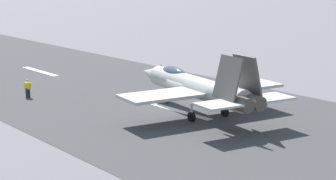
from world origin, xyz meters
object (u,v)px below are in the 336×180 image
object	(u,v)px
crew_person	(28,89)
marker_cone_mid	(245,83)
marker_cone_far	(161,66)
fighter_jet	(197,86)

from	to	relation	value
crew_person	marker_cone_mid	size ratio (longest dim) A/B	3.14
crew_person	marker_cone_mid	bearing A→B (deg)	-113.73
marker_cone_mid	marker_cone_far	distance (m)	13.89
marker_cone_far	crew_person	bearing A→B (deg)	104.60
fighter_jet	marker_cone_mid	distance (m)	13.52
fighter_jet	marker_cone_far	bearing A→B (deg)	-30.98
crew_person	marker_cone_far	bearing A→B (deg)	-75.40
crew_person	fighter_jet	bearing A→B (deg)	-151.78
marker_cone_mid	marker_cone_far	bearing A→B (deg)	0.00
fighter_jet	marker_cone_far	size ratio (longest dim) A/B	31.67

